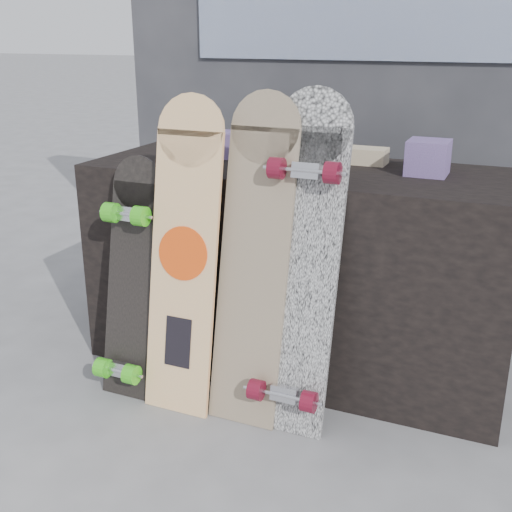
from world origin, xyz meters
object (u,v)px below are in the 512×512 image
at_px(longboard_geisha, 184,249).
at_px(longboard_celtic, 255,251).
at_px(skateboard_dark, 129,277).
at_px(vendor_table, 299,268).
at_px(longboard_cascadia, 301,258).

relative_size(longboard_geisha, longboard_celtic, 0.99).
distance_m(longboard_geisha, skateboard_dark, 0.26).
bearing_deg(skateboard_dark, vendor_table, 41.36).
xyz_separation_m(vendor_table, skateboard_dark, (-0.49, -0.43, 0.04)).
distance_m(longboard_celtic, skateboard_dark, 0.49).
distance_m(longboard_geisha, longboard_celtic, 0.25).
bearing_deg(longboard_celtic, longboard_geisha, -168.55).
bearing_deg(skateboard_dark, longboard_cascadia, 6.26).
height_order(vendor_table, skateboard_dark, skateboard_dark).
bearing_deg(vendor_table, longboard_cascadia, -70.22).
bearing_deg(skateboard_dark, longboard_celtic, 7.79).
distance_m(vendor_table, longboard_cascadia, 0.43).
bearing_deg(vendor_table, skateboard_dark, -138.64).
xyz_separation_m(longboard_geisha, longboard_celtic, (0.24, 0.05, 0.01)).
bearing_deg(vendor_table, longboard_geisha, -122.76).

